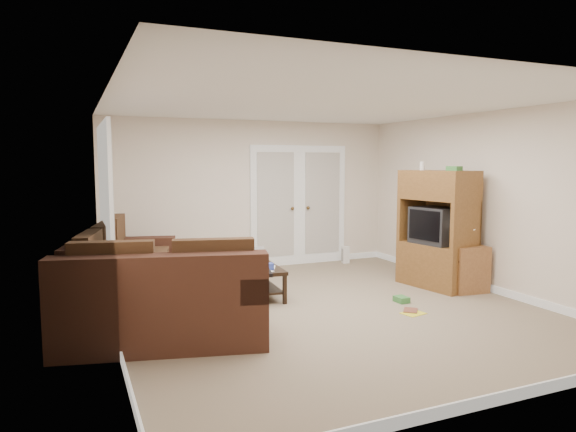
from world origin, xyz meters
name	(u,v)px	position (x,y,z in m)	size (l,w,h in m)	color
floor	(327,309)	(0.00, 0.00, 0.00)	(5.50, 5.50, 0.00)	gray
ceiling	(328,103)	(0.00, 0.00, 2.50)	(5.00, 5.50, 0.02)	white
wall_left	(109,217)	(-2.50, 0.00, 1.25)	(0.02, 5.50, 2.50)	white
wall_right	(487,202)	(2.50, 0.00, 1.25)	(0.02, 5.50, 2.50)	white
wall_back	(253,195)	(0.00, 2.75, 1.25)	(5.00, 0.02, 2.50)	white
wall_front	(505,240)	(0.00, -2.75, 1.25)	(5.00, 0.02, 2.50)	white
baseboards	(327,305)	(0.00, 0.00, 0.05)	(5.00, 5.50, 0.10)	silver
french_doors	(299,206)	(0.85, 2.71, 1.04)	(1.80, 0.05, 2.13)	silver
window_left	(105,183)	(-2.46, 1.00, 1.55)	(0.05, 1.92, 1.42)	silver
sectional_sofa	(142,289)	(-2.15, 0.40, 0.37)	(2.22, 3.46, 0.95)	#46271B
coffee_table	(258,279)	(-0.57, 0.92, 0.23)	(0.58, 1.05, 0.70)	black
tv_armoire	(437,228)	(2.00, 0.42, 0.85)	(0.75, 1.14, 1.81)	brown
side_cabinet	(465,264)	(2.20, 0.06, 0.38)	(0.55, 0.55, 1.06)	#9A6438
space_heater	(345,255)	(1.65, 2.45, 0.15)	(0.12, 0.10, 0.30)	white
floor_magazine	(413,313)	(0.87, -0.58, 0.00)	(0.27, 0.21, 0.01)	yellow
floor_greenbox	(401,299)	(1.03, -0.10, 0.04)	(0.14, 0.19, 0.08)	#3B803A
floor_book	(404,310)	(0.83, -0.43, 0.01)	(0.16, 0.22, 0.02)	brown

